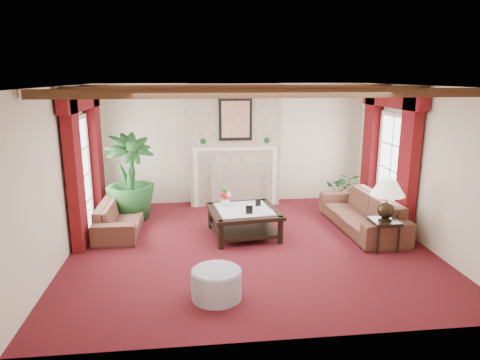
{
  "coord_description": "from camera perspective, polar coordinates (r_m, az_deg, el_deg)",
  "views": [
    {
      "loc": [
        -0.95,
        -6.87,
        2.85
      ],
      "look_at": [
        -0.12,
        0.4,
        1.07
      ],
      "focal_mm": 32.0,
      "sensor_mm": 36.0,
      "label": 1
    }
  ],
  "objects": [
    {
      "name": "floor",
      "position": [
        7.49,
        1.28,
        -8.7
      ],
      "size": [
        6.0,
        6.0,
        0.0
      ],
      "primitive_type": "plane",
      "color": "#3D0B10",
      "rests_on": "ground"
    },
    {
      "name": "ceiling",
      "position": [
        6.93,
        1.4,
        12.41
      ],
      "size": [
        6.0,
        6.0,
        0.0
      ],
      "primitive_type": "plane",
      "rotation": [
        3.14,
        0.0,
        0.0
      ],
      "color": "white",
      "rests_on": "floor"
    },
    {
      "name": "back_wall",
      "position": [
        9.78,
        -0.86,
        4.84
      ],
      "size": [
        6.0,
        0.02,
        2.7
      ],
      "primitive_type": "cube",
      "color": "beige",
      "rests_on": "ground"
    },
    {
      "name": "left_wall",
      "position": [
        7.32,
        -22.62,
        0.77
      ],
      "size": [
        0.02,
        5.5,
        2.7
      ],
      "primitive_type": "cube",
      "color": "beige",
      "rests_on": "ground"
    },
    {
      "name": "right_wall",
      "position": [
        8.06,
        22.98,
        1.84
      ],
      "size": [
        0.02,
        5.5,
        2.7
      ],
      "primitive_type": "cube",
      "color": "beige",
      "rests_on": "ground"
    },
    {
      "name": "ceiling_beams",
      "position": [
        6.93,
        1.4,
        11.92
      ],
      "size": [
        6.0,
        3.0,
        0.12
      ],
      "primitive_type": null,
      "color": "#3D2213",
      "rests_on": "ceiling"
    },
    {
      "name": "fireplace",
      "position": [
        9.46,
        -0.76,
        12.75
      ],
      "size": [
        2.0,
        0.52,
        2.7
      ],
      "primitive_type": null,
      "color": "tan",
      "rests_on": "ground"
    },
    {
      "name": "french_door_left",
      "position": [
        8.15,
        -21.02,
        7.7
      ],
      "size": [
        0.1,
        1.1,
        2.16
      ],
      "primitive_type": null,
      "color": "white",
      "rests_on": "ground"
    },
    {
      "name": "french_door_right",
      "position": [
        8.82,
        20.13,
        8.15
      ],
      "size": [
        0.1,
        1.1,
        2.16
      ],
      "primitive_type": null,
      "color": "white",
      "rests_on": "ground"
    },
    {
      "name": "curtains_left",
      "position": [
        8.1,
        -20.51,
        10.69
      ],
      "size": [
        0.2,
        2.4,
        2.55
      ],
      "primitive_type": null,
      "color": "#520A0F",
      "rests_on": "ground"
    },
    {
      "name": "curtains_right",
      "position": [
        8.74,
        19.7,
        10.92
      ],
      "size": [
        0.2,
        2.4,
        2.55
      ],
      "primitive_type": null,
      "color": "#520A0F",
      "rests_on": "ground"
    },
    {
      "name": "sofa_left",
      "position": [
        8.43,
        -15.59,
        -3.93
      ],
      "size": [
        1.93,
        0.59,
        0.75
      ],
      "primitive_type": "imported",
      "rotation": [
        0.0,
        0.0,
        1.56
      ],
      "color": "#3F1117",
      "rests_on": "ground"
    },
    {
      "name": "sofa_right",
      "position": [
        8.45,
        15.96,
        -3.44
      ],
      "size": [
        2.33,
        0.9,
        0.89
      ],
      "primitive_type": "imported",
      "rotation": [
        0.0,
        0.0,
        -1.52
      ],
      "color": "#3F1117",
      "rests_on": "ground"
    },
    {
      "name": "potted_palm",
      "position": [
        8.96,
        -14.34,
        -2.05
      ],
      "size": [
        2.32,
        2.5,
        0.98
      ],
      "primitive_type": "imported",
      "rotation": [
        0.0,
        0.0,
        0.44
      ],
      "color": "black",
      "rests_on": "ground"
    },
    {
      "name": "small_plant",
      "position": [
        9.61,
        13.56,
        -1.93
      ],
      "size": [
        1.29,
        1.32,
        0.66
      ],
      "primitive_type": "imported",
      "rotation": [
        0.0,
        0.0,
        -0.34
      ],
      "color": "black",
      "rests_on": "ground"
    },
    {
      "name": "coffee_table",
      "position": [
        7.86,
        0.5,
        -5.68
      ],
      "size": [
        1.35,
        1.35,
        0.5
      ],
      "primitive_type": null,
      "rotation": [
        0.0,
        0.0,
        0.12
      ],
      "color": "black",
      "rests_on": "ground"
    },
    {
      "name": "side_table",
      "position": [
        7.63,
        18.62,
        -6.92
      ],
      "size": [
        0.49,
        0.49,
        0.52
      ],
      "primitive_type": null,
      "rotation": [
        0.0,
        0.0,
        -0.11
      ],
      "color": "black",
      "rests_on": "ground"
    },
    {
      "name": "ottoman",
      "position": [
        5.79,
        -3.14,
        -13.7
      ],
      "size": [
        0.66,
        0.66,
        0.39
      ],
      "primitive_type": "cylinder",
      "color": "gray",
      "rests_on": "ground"
    },
    {
      "name": "table_lamp",
      "position": [
        7.45,
        18.97,
        -2.47
      ],
      "size": [
        0.56,
        0.56,
        0.71
      ],
      "primitive_type": null,
      "color": "black",
      "rests_on": "side_table"
    },
    {
      "name": "flower_vase",
      "position": [
        7.96,
        -1.98,
        -2.87
      ],
      "size": [
        0.25,
        0.25,
        0.18
      ],
      "primitive_type": "imported",
      "rotation": [
        0.0,
        0.0,
        -0.18
      ],
      "color": "silver",
      "rests_on": "coffee_table"
    },
    {
      "name": "book",
      "position": [
        7.53,
        2.91,
        -3.41
      ],
      "size": [
        0.22,
        0.06,
        0.29
      ],
      "primitive_type": "imported",
      "rotation": [
        0.0,
        0.0,
        -0.08
      ],
      "color": "black",
      "rests_on": "coffee_table"
    },
    {
      "name": "photo_frame_a",
      "position": [
        7.49,
        1.25,
        -4.02
      ],
      "size": [
        0.12,
        0.04,
        0.16
      ],
      "primitive_type": null,
      "rotation": [
        0.0,
        0.0,
        -0.16
      ],
      "color": "black",
      "rests_on": "coffee_table"
    },
    {
      "name": "photo_frame_b",
      "position": [
        7.94,
        2.44,
        -3.08
      ],
      "size": [
        0.11,
        0.06,
        0.14
      ],
      "primitive_type": null,
      "rotation": [
        0.0,
        0.0,
        0.39
      ],
      "color": "black",
      "rests_on": "coffee_table"
    }
  ]
}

